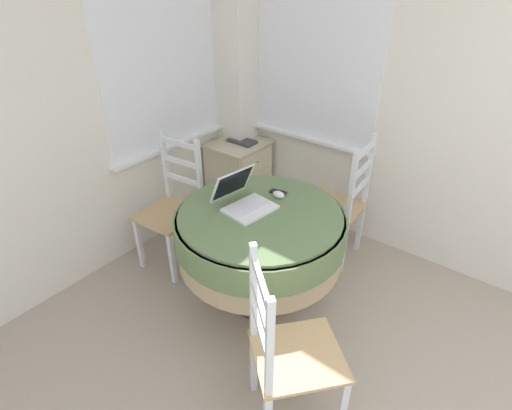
{
  "coord_description": "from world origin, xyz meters",
  "views": [
    {
      "loc": [
        -0.79,
        0.65,
        2.04
      ],
      "look_at": [
        0.99,
        2.04,
        0.67
      ],
      "focal_mm": 28.0,
      "sensor_mm": 36.0,
      "label": 1
    }
  ],
  "objects_px": {
    "computer_mouse": "(279,195)",
    "cell_phone": "(278,192)",
    "laptop": "(244,200)",
    "dining_chair_camera_near": "(288,354)",
    "dining_chair_near_right_window": "(339,205)",
    "dining_chair_near_back_window": "(173,209)",
    "book_on_cabinet": "(242,141)",
    "corner_cabinet": "(239,175)",
    "round_dining_table": "(260,233)"
  },
  "relations": [
    {
      "from": "laptop",
      "to": "cell_phone",
      "type": "xyz_separation_m",
      "value": [
        0.27,
        -0.07,
        -0.04
      ]
    },
    {
      "from": "cell_phone",
      "to": "book_on_cabinet",
      "type": "xyz_separation_m",
      "value": [
        0.68,
        0.87,
        -0.08
      ]
    },
    {
      "from": "dining_chair_camera_near",
      "to": "computer_mouse",
      "type": "bearing_deg",
      "value": 38.26
    },
    {
      "from": "cell_phone",
      "to": "laptop",
      "type": "bearing_deg",
      "value": 165.38
    },
    {
      "from": "dining_chair_near_right_window",
      "to": "corner_cabinet",
      "type": "bearing_deg",
      "value": 84.55
    },
    {
      "from": "round_dining_table",
      "to": "computer_mouse",
      "type": "bearing_deg",
      "value": 4.69
    },
    {
      "from": "dining_chair_near_back_window",
      "to": "book_on_cabinet",
      "type": "height_order",
      "value": "dining_chair_near_back_window"
    },
    {
      "from": "dining_chair_near_right_window",
      "to": "book_on_cabinet",
      "type": "xyz_separation_m",
      "value": [
        0.13,
        1.07,
        0.21
      ]
    },
    {
      "from": "dining_chair_near_back_window",
      "to": "laptop",
      "type": "bearing_deg",
      "value": -89.98
    },
    {
      "from": "dining_chair_near_back_window",
      "to": "cell_phone",
      "type": "bearing_deg",
      "value": -70.34
    },
    {
      "from": "computer_mouse",
      "to": "dining_chair_camera_near",
      "type": "relative_size",
      "value": 0.08
    },
    {
      "from": "laptop",
      "to": "dining_chair_near_back_window",
      "type": "relative_size",
      "value": 0.36
    },
    {
      "from": "laptop",
      "to": "dining_chair_camera_near",
      "type": "relative_size",
      "value": 0.36
    },
    {
      "from": "computer_mouse",
      "to": "cell_phone",
      "type": "distance_m",
      "value": 0.06
    },
    {
      "from": "cell_phone",
      "to": "computer_mouse",
      "type": "bearing_deg",
      "value": -143.16
    },
    {
      "from": "round_dining_table",
      "to": "laptop",
      "type": "relative_size",
      "value": 2.89
    },
    {
      "from": "round_dining_table",
      "to": "computer_mouse",
      "type": "xyz_separation_m",
      "value": [
        0.22,
        0.02,
        0.18
      ]
    },
    {
      "from": "corner_cabinet",
      "to": "dining_chair_near_back_window",
      "type": "bearing_deg",
      "value": -171.71
    },
    {
      "from": "book_on_cabinet",
      "to": "dining_chair_near_right_window",
      "type": "bearing_deg",
      "value": -97.03
    },
    {
      "from": "computer_mouse",
      "to": "round_dining_table",
      "type": "bearing_deg",
      "value": -175.31
    },
    {
      "from": "dining_chair_near_back_window",
      "to": "corner_cabinet",
      "type": "relative_size",
      "value": 1.53
    },
    {
      "from": "dining_chair_near_back_window",
      "to": "dining_chair_near_right_window",
      "type": "xyz_separation_m",
      "value": [
        0.82,
        -0.96,
        0.0
      ]
    },
    {
      "from": "laptop",
      "to": "cell_phone",
      "type": "relative_size",
      "value": 3.08
    },
    {
      "from": "laptop",
      "to": "dining_chair_camera_near",
      "type": "bearing_deg",
      "value": -127.53
    },
    {
      "from": "dining_chair_near_back_window",
      "to": "dining_chair_camera_near",
      "type": "bearing_deg",
      "value": -111.39
    },
    {
      "from": "dining_chair_near_back_window",
      "to": "dining_chair_camera_near",
      "type": "distance_m",
      "value": 1.51
    },
    {
      "from": "round_dining_table",
      "to": "computer_mouse",
      "type": "relative_size",
      "value": 12.44
    },
    {
      "from": "laptop",
      "to": "dining_chair_near_back_window",
      "type": "xyz_separation_m",
      "value": [
        -0.0,
        0.69,
        -0.33
      ]
    },
    {
      "from": "cell_phone",
      "to": "book_on_cabinet",
      "type": "relative_size",
      "value": 0.46
    },
    {
      "from": "laptop",
      "to": "dining_chair_near_right_window",
      "type": "relative_size",
      "value": 0.36
    },
    {
      "from": "computer_mouse",
      "to": "corner_cabinet",
      "type": "distance_m",
      "value": 1.25
    },
    {
      "from": "dining_chair_camera_near",
      "to": "laptop",
      "type": "bearing_deg",
      "value": 52.47
    },
    {
      "from": "laptop",
      "to": "dining_chair_camera_near",
      "type": "xyz_separation_m",
      "value": [
        -0.55,
        -0.72,
        -0.33
      ]
    },
    {
      "from": "cell_phone",
      "to": "round_dining_table",
      "type": "bearing_deg",
      "value": -168.42
    },
    {
      "from": "computer_mouse",
      "to": "dining_chair_camera_near",
      "type": "bearing_deg",
      "value": -141.74
    },
    {
      "from": "book_on_cabinet",
      "to": "cell_phone",
      "type": "bearing_deg",
      "value": -127.8
    },
    {
      "from": "dining_chair_near_right_window",
      "to": "corner_cabinet",
      "type": "relative_size",
      "value": 1.53
    },
    {
      "from": "book_on_cabinet",
      "to": "round_dining_table",
      "type": "bearing_deg",
      "value": -135.48
    },
    {
      "from": "laptop",
      "to": "book_on_cabinet",
      "type": "relative_size",
      "value": 1.43
    },
    {
      "from": "cell_phone",
      "to": "dining_chair_near_right_window",
      "type": "xyz_separation_m",
      "value": [
        0.55,
        -0.2,
        -0.28
      ]
    },
    {
      "from": "round_dining_table",
      "to": "dining_chair_camera_near",
      "type": "distance_m",
      "value": 0.82
    },
    {
      "from": "laptop",
      "to": "dining_chair_camera_near",
      "type": "height_order",
      "value": "dining_chair_camera_near"
    },
    {
      "from": "dining_chair_near_right_window",
      "to": "dining_chair_near_back_window",
      "type": "bearing_deg",
      "value": 130.5
    },
    {
      "from": "cell_phone",
      "to": "dining_chair_near_back_window",
      "type": "distance_m",
      "value": 0.86
    },
    {
      "from": "computer_mouse",
      "to": "dining_chair_near_right_window",
      "type": "xyz_separation_m",
      "value": [
        0.6,
        -0.16,
        -0.3
      ]
    },
    {
      "from": "round_dining_table",
      "to": "corner_cabinet",
      "type": "bearing_deg",
      "value": 46.05
    },
    {
      "from": "computer_mouse",
      "to": "cell_phone",
      "type": "relative_size",
      "value": 0.72
    },
    {
      "from": "computer_mouse",
      "to": "dining_chair_near_back_window",
      "type": "distance_m",
      "value": 0.88
    },
    {
      "from": "laptop",
      "to": "corner_cabinet",
      "type": "xyz_separation_m",
      "value": [
        0.92,
        0.83,
        -0.46
      ]
    },
    {
      "from": "round_dining_table",
      "to": "dining_chair_near_right_window",
      "type": "distance_m",
      "value": 0.83
    }
  ]
}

